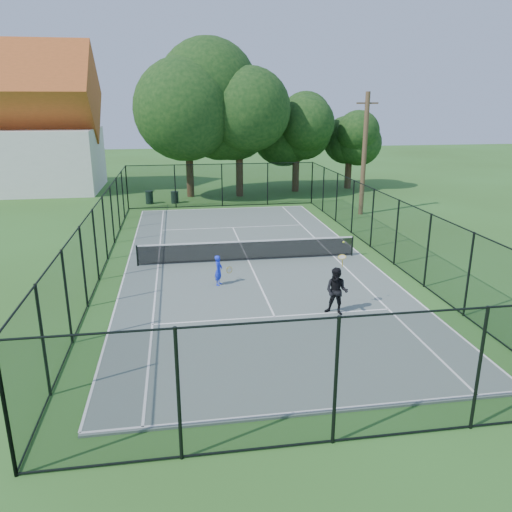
{
  "coord_description": "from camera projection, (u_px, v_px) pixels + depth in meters",
  "views": [
    {
      "loc": [
        -3.07,
        -21.79,
        7.09
      ],
      "look_at": [
        -0.11,
        -3.0,
        1.2
      ],
      "focal_mm": 35.0,
      "sensor_mm": 36.0,
      "label": 1
    }
  ],
  "objects": [
    {
      "name": "tree_near_right",
      "position": [
        297.0,
        131.0,
        39.93
      ],
      "size": [
        5.5,
        5.5,
        7.6
      ],
      "color": "#332114",
      "rests_on": "ground"
    },
    {
      "name": "tree_near_mid",
      "position": [
        239.0,
        131.0,
        37.78
      ],
      "size": [
        6.18,
        6.18,
        8.08
      ],
      "color": "#332114",
      "rests_on": "ground"
    },
    {
      "name": "tree_far_right",
      "position": [
        350.0,
        144.0,
        41.73
      ],
      "size": [
        4.56,
        4.56,
        6.04
      ],
      "color": "#332114",
      "rests_on": "ground"
    },
    {
      "name": "ground",
      "position": [
        248.0,
        262.0,
        23.11
      ],
      "size": [
        120.0,
        120.0,
        0.0
      ],
      "primitive_type": "plane",
      "color": "#30571D"
    },
    {
      "name": "player_black",
      "position": [
        337.0,
        291.0,
        17.04
      ],
      "size": [
        1.02,
        0.98,
        2.49
      ],
      "color": "black",
      "rests_on": "tennis_court"
    },
    {
      "name": "tennis_net",
      "position": [
        248.0,
        250.0,
        22.94
      ],
      "size": [
        10.08,
        0.08,
        0.95
      ],
      "color": "black",
      "rests_on": "tennis_court"
    },
    {
      "name": "tree_near_left",
      "position": [
        188.0,
        115.0,
        37.21
      ],
      "size": [
        7.66,
        7.66,
        9.98
      ],
      "color": "#332114",
      "rests_on": "ground"
    },
    {
      "name": "player_blue",
      "position": [
        219.0,
        270.0,
        19.87
      ],
      "size": [
        0.81,
        0.52,
        1.22
      ],
      "color": "#1B32EC",
      "rests_on": "tennis_court"
    },
    {
      "name": "fence",
      "position": [
        248.0,
        230.0,
        22.67
      ],
      "size": [
        13.1,
        26.1,
        3.0
      ],
      "color": "black",
      "rests_on": "ground"
    },
    {
      "name": "utility_pole",
      "position": [
        364.0,
        154.0,
        31.75
      ],
      "size": [
        1.4,
        0.3,
        7.71
      ],
      "color": "#4C3823",
      "rests_on": "ground"
    },
    {
      "name": "tennis_court",
      "position": [
        248.0,
        261.0,
        23.11
      ],
      "size": [
        11.0,
        24.0,
        0.06
      ],
      "primitive_type": "cube",
      "color": "slate",
      "rests_on": "ground"
    },
    {
      "name": "trash_bin_right",
      "position": [
        175.0,
        197.0,
        36.34
      ],
      "size": [
        0.58,
        0.58,
        0.86
      ],
      "color": "black",
      "rests_on": "ground"
    },
    {
      "name": "trash_bin_left",
      "position": [
        149.0,
        197.0,
        36.13
      ],
      "size": [
        0.58,
        0.58,
        0.93
      ],
      "color": "black",
      "rests_on": "ground"
    }
  ]
}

